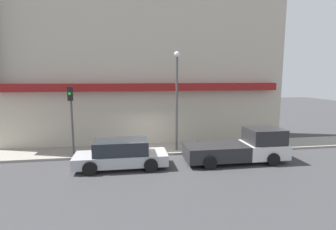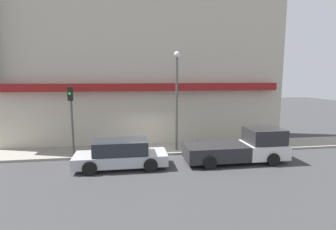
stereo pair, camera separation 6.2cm
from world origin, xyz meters
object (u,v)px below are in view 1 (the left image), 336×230
object	(u,v)px
fire_hydrant	(198,145)
street_lamp	(177,90)
pickup_truck	(242,147)
traffic_light	(71,109)
parked_car	(121,154)

from	to	relation	value
fire_hydrant	street_lamp	world-z (taller)	street_lamp
pickup_truck	traffic_light	bearing A→B (deg)	167.83
pickup_truck	parked_car	bearing A→B (deg)	-177.93
pickup_truck	street_lamp	bearing A→B (deg)	145.62
street_lamp	pickup_truck	bearing A→B (deg)	-36.45
parked_car	fire_hydrant	bearing A→B (deg)	22.96
traffic_light	fire_hydrant	bearing A→B (deg)	-1.74
pickup_truck	fire_hydrant	size ratio (longest dim) A/B	9.10
street_lamp	traffic_light	distance (m)	6.36
parked_car	street_lamp	xyz separation A→B (m)	(3.41, 2.42, 3.19)
street_lamp	parked_car	bearing A→B (deg)	-144.64
fire_hydrant	street_lamp	xyz separation A→B (m)	(-1.31, 0.23, 3.47)
street_lamp	traffic_light	bearing A→B (deg)	179.97
pickup_truck	fire_hydrant	world-z (taller)	pickup_truck
fire_hydrant	street_lamp	distance (m)	3.71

